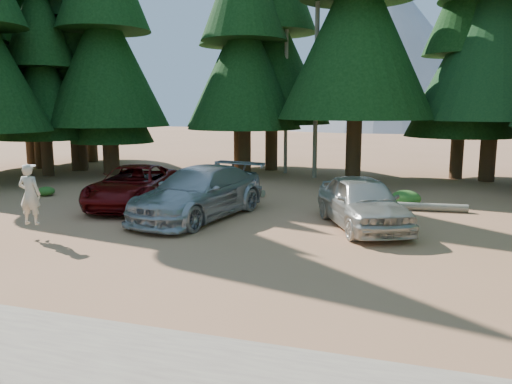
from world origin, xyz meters
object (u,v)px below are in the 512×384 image
(log_right, at_px, (402,206))
(log_mid, at_px, (232,189))
(frisbee_player, at_px, (30,194))
(log_left, at_px, (209,190))
(red_pickup, at_px, (134,186))
(silver_minivan_center, at_px, (199,193))
(silver_minivan_right, at_px, (362,202))

(log_right, bearing_deg, log_mid, 161.39)
(log_mid, bearing_deg, frisbee_player, -80.47)
(log_left, bearing_deg, red_pickup, -111.91)
(log_left, bearing_deg, silver_minivan_center, -68.36)
(silver_minivan_right, relative_size, log_mid, 1.28)
(silver_minivan_right, relative_size, log_right, 1.05)
(silver_minivan_center, xyz_separation_m, log_right, (6.63, 3.46, -0.72))
(red_pickup, xyz_separation_m, log_mid, (2.52, 4.08, -0.62))
(frisbee_player, distance_m, log_right, 12.64)
(red_pickup, height_order, frisbee_player, frisbee_player)
(frisbee_player, xyz_separation_m, log_mid, (2.80, 9.25, -1.13))
(silver_minivan_right, height_order, log_right, silver_minivan_right)
(red_pickup, height_order, log_right, red_pickup)
(log_left, height_order, log_mid, log_mid)
(frisbee_player, bearing_deg, log_right, -153.58)
(silver_minivan_center, height_order, log_right, silver_minivan_center)
(frisbee_player, xyz_separation_m, log_left, (1.87, 8.71, -1.16))
(silver_minivan_right, xyz_separation_m, log_mid, (-6.23, 5.07, -0.67))
(log_left, relative_size, log_right, 0.81)
(silver_minivan_center, height_order, silver_minivan_right, silver_minivan_center)
(silver_minivan_right, xyz_separation_m, log_left, (-7.16, 4.53, -0.69))
(log_mid, bearing_deg, silver_minivan_right, -12.76)
(red_pickup, distance_m, frisbee_player, 5.20)
(log_right, bearing_deg, silver_minivan_right, -114.15)
(silver_minivan_center, relative_size, log_right, 1.30)
(silver_minivan_center, distance_m, log_left, 5.10)
(log_mid, bearing_deg, log_left, -123.66)
(red_pickup, bearing_deg, frisbee_player, -104.97)
(silver_minivan_center, bearing_deg, red_pickup, 170.17)
(red_pickup, height_order, log_mid, red_pickup)
(silver_minivan_right, relative_size, frisbee_player, 2.74)
(log_left, distance_m, log_right, 8.40)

